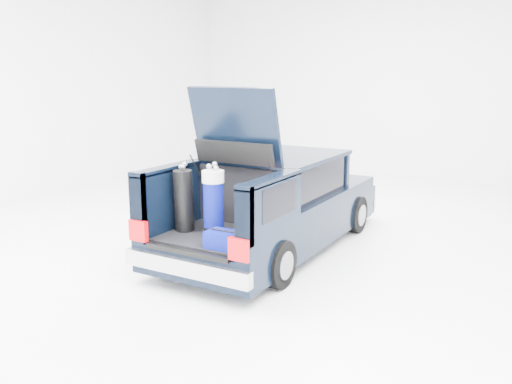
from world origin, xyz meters
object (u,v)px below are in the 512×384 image
Objects in this scene: red_suitcase at (256,211)px; blue_duffel at (224,240)px; car at (276,204)px; black_golf_bag at (184,200)px; blue_golf_bag at (213,202)px.

red_suitcase reaches higher than blue_duffel.
car is 10.74× the size of blue_duffel.
black_golf_bag is 2.08× the size of blue_duffel.
red_suitcase is 1.45× the size of blue_duffel.
blue_golf_bag is at bearing 135.66° from blue_duffel.
black_golf_bag is 0.44m from blue_golf_bag.
red_suitcase is 0.66× the size of blue_golf_bag.
black_golf_bag is at bearing -106.98° from car.
red_suitcase is at bearing 56.24° from blue_golf_bag.
car is 1.75m from black_golf_bag.
black_golf_bag reaches higher than red_suitcase.
blue_duffel is (0.87, -0.36, -0.31)m from black_golf_bag.
red_suitcase is at bearing -72.94° from car.
car is at bearing 91.84° from red_suitcase.
car reaches higher than blue_duffel.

